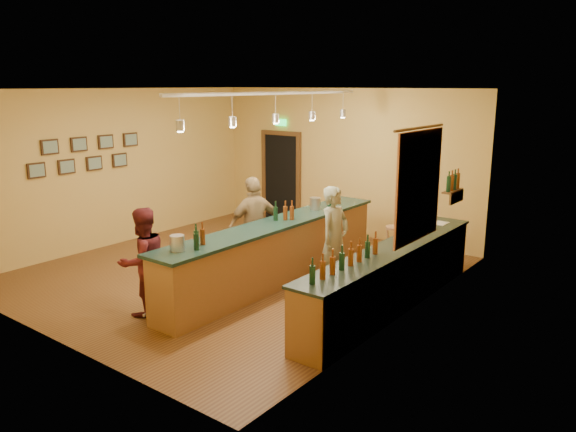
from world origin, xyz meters
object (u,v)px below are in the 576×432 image
Objects in this scene: customer_a at (143,262)px; customer_b at (255,227)px; bartender at (334,238)px; tasting_bar at (276,248)px; back_counter at (391,277)px; bar_stool at (394,234)px.

customer_a is 0.91× the size of customer_b.
bartender is 1.49m from customer_b.
tasting_bar is 1.02m from bartender.
customer_a reaches higher than tasting_bar.
customer_a is at bearing 150.99° from bartender.
bar_stool is (-0.98, 2.02, 0.06)m from back_counter.
customer_b is 2.68m from bar_stool.
customer_a is at bearing -138.99° from back_counter.
customer_a is at bearing -111.72° from bar_stool.
bartender is (0.92, 0.36, 0.24)m from tasting_bar.
customer_b is at bearing -177.95° from back_counter.
bartender is 0.97× the size of customer_b.
customer_a is at bearing -107.35° from tasting_bar.
bartender is at bearing 21.52° from tasting_bar.
back_counter is 2.25m from bar_stool.
customer_a reaches higher than bar_stool.
back_counter reaches higher than bar_stool.
customer_a is 2.29m from customer_b.
tasting_bar is 3.00× the size of bartender.
customer_b reaches higher than bartender.
tasting_bar is at bearing -115.83° from bar_stool.
bartender is 1.07× the size of customer_a.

